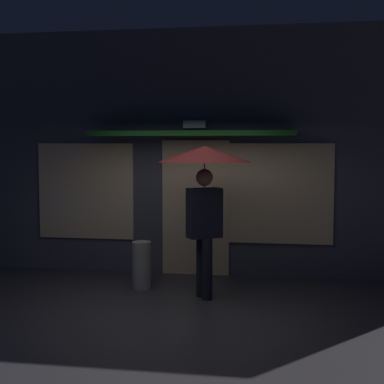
# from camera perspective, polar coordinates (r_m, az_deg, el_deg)

# --- Properties ---
(ground_plane) EXTENTS (18.00, 18.00, 0.00)m
(ground_plane) POSITION_cam_1_polar(r_m,az_deg,el_deg) (7.32, -2.36, -12.07)
(ground_plane) COLOR #38353A
(building_facade) EXTENTS (9.07, 1.00, 4.00)m
(building_facade) POSITION_cam_1_polar(r_m,az_deg,el_deg) (9.31, 0.49, 3.92)
(building_facade) COLOR #4C4C56
(building_facade) RESTS_ON ground
(person_with_umbrella) EXTENTS (1.27, 1.27, 2.11)m
(person_with_umbrella) POSITION_cam_1_polar(r_m,az_deg,el_deg) (7.72, 1.26, 1.88)
(person_with_umbrella) COLOR black
(person_with_umbrella) RESTS_ON ground
(sidewalk_bollard) EXTENTS (0.29, 0.29, 0.70)m
(sidewalk_bollard) POSITION_cam_1_polar(r_m,az_deg,el_deg) (8.45, -5.10, -7.36)
(sidewalk_bollard) COLOR #9E998E
(sidewalk_bollard) RESTS_ON ground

